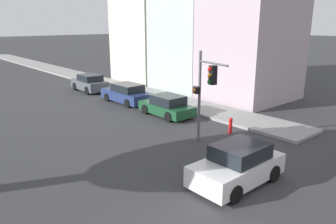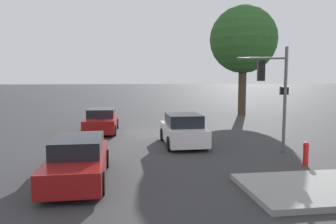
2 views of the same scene
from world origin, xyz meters
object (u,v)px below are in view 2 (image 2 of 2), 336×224
at_px(traffic_signal, 273,83).
at_px(crossing_car_0, 78,160).
at_px(fire_hydrant, 306,153).
at_px(crossing_car_1, 102,121).
at_px(street_tree, 243,40).
at_px(crossing_car_2, 183,130).

relative_size(traffic_signal, crossing_car_0, 1.01).
bearing_deg(fire_hydrant, crossing_car_1, -138.07).
bearing_deg(street_tree, crossing_car_1, -57.31).
bearing_deg(crossing_car_0, fire_hydrant, 93.71).
bearing_deg(crossing_car_2, fire_hydrant, -139.26).
height_order(crossing_car_2, fire_hydrant, crossing_car_2).
bearing_deg(fire_hydrant, traffic_signal, -174.61).
bearing_deg(crossing_car_0, street_tree, 144.93).
bearing_deg(crossing_car_1, fire_hydrant, 44.25).
xyz_separation_m(street_tree, fire_hydrant, (16.75, -3.85, -6.16)).
relative_size(crossing_car_0, crossing_car_2, 1.18).
relative_size(traffic_signal, crossing_car_2, 1.20).
bearing_deg(crossing_car_1, traffic_signal, 52.43).
distance_m(street_tree, crossing_car_1, 15.44).
bearing_deg(street_tree, crossing_car_0, -35.28).
distance_m(street_tree, crossing_car_0, 21.97).
relative_size(street_tree, fire_hydrant, 10.48).
xyz_separation_m(street_tree, traffic_signal, (14.30, -4.08, -3.55)).
bearing_deg(traffic_signal, crossing_car_1, 62.78).
height_order(crossing_car_0, crossing_car_2, crossing_car_2).
bearing_deg(crossing_car_2, crossing_car_0, 138.01).
bearing_deg(traffic_signal, street_tree, -3.27).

